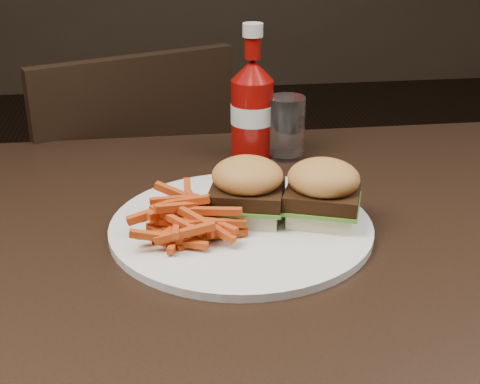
{
  "coord_description": "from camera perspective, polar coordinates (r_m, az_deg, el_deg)",
  "views": [
    {
      "loc": [
        -0.14,
        -0.75,
        1.15
      ],
      "look_at": [
        -0.03,
        0.03,
        0.8
      ],
      "focal_mm": 50.0,
      "sensor_mm": 36.0,
      "label": 1
    }
  ],
  "objects": [
    {
      "name": "chair_far",
      "position": [
        1.58,
        -10.65,
        -3.51
      ],
      "size": [
        0.55,
        0.55,
        0.04
      ],
      "primitive_type": "cube",
      "rotation": [
        0.0,
        0.0,
        3.54
      ],
      "color": "black",
      "rests_on": "ground"
    },
    {
      "name": "sandwich_half_b",
      "position": [
        0.87,
        6.99,
        -1.77
      ],
      "size": [
        0.1,
        0.1,
        0.02
      ],
      "primitive_type": "cube",
      "rotation": [
        0.0,
        0.0,
        -0.35
      ],
      "color": "beige",
      "rests_on": "plate"
    },
    {
      "name": "dining_table",
      "position": [
        0.87,
        2.37,
        -4.8
      ],
      "size": [
        1.2,
        0.8,
        0.04
      ],
      "primitive_type": "cube",
      "color": "black",
      "rests_on": "ground"
    },
    {
      "name": "tumbler",
      "position": [
        1.09,
        3.96,
        5.7
      ],
      "size": [
        0.07,
        0.07,
        0.09
      ],
      "primitive_type": "cylinder",
      "rotation": [
        0.0,
        0.0,
        -0.21
      ],
      "color": "white",
      "rests_on": "dining_table"
    },
    {
      "name": "ketchup_bottle",
      "position": [
        1.09,
        1.04,
        6.04
      ],
      "size": [
        0.07,
        0.07,
        0.14
      ],
      "primitive_type": "cylinder",
      "rotation": [
        0.0,
        0.0,
        0.01
      ],
      "color": "#8B0A07",
      "rests_on": "dining_table"
    },
    {
      "name": "sandwich_half_a",
      "position": [
        0.87,
        0.63,
        -1.54
      ],
      "size": [
        0.1,
        0.1,
        0.02
      ],
      "primitive_type": "cube",
      "rotation": [
        0.0,
        0.0,
        -0.26
      ],
      "color": "#FBD9C0",
      "rests_on": "plate"
    },
    {
      "name": "plate",
      "position": [
        0.86,
        0.09,
        -2.99
      ],
      "size": [
        0.34,
        0.34,
        0.01
      ],
      "primitive_type": "cylinder",
      "color": "white",
      "rests_on": "dining_table"
    },
    {
      "name": "fries_pile",
      "position": [
        0.84,
        -5.08,
        -1.95
      ],
      "size": [
        0.16,
        0.16,
        0.05
      ],
      "primitive_type": null,
      "rotation": [
        0.0,
        0.0,
        -0.43
      ],
      "color": "red",
      "rests_on": "plate"
    }
  ]
}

